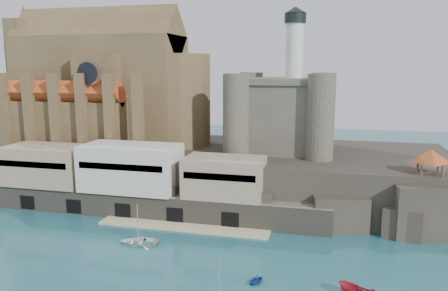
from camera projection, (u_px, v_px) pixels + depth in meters
name	position (u px, v px, depth m)	size (l,w,h in m)	color
ground	(124.00, 274.00, 58.29)	(300.00, 300.00, 0.00)	#1B505A
promontory	(205.00, 171.00, 95.06)	(100.00, 36.00, 10.00)	black
quay	(130.00, 182.00, 81.66)	(70.00, 12.00, 13.05)	#645D50
church	(108.00, 89.00, 100.04)	(47.00, 25.93, 30.51)	brown
castle_keep	(283.00, 111.00, 90.44)	(21.20, 21.20, 29.30)	#494539
rock_outcrop	(427.00, 209.00, 72.29)	(14.50, 10.50, 8.70)	black
pavilion	(431.00, 158.00, 70.89)	(6.40, 6.40, 5.40)	brown
boat_6	(139.00, 244.00, 68.22)	(4.47, 1.30, 6.26)	white
boat_7	(256.00, 283.00, 55.92)	(2.30, 1.40, 2.66)	navy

